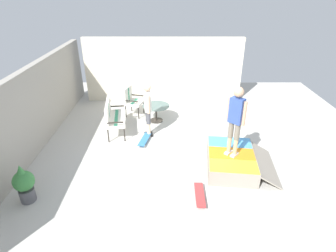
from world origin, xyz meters
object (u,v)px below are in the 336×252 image
object	(u,v)px
skateboard_by_bench	(145,139)
person_skater	(236,117)
skate_ramp	(232,160)
patio_chair_near_house	(131,99)
skateboard_spare	(200,195)
patio_table	(156,110)
person_watching	(148,106)
patio_bench	(112,115)
potted_plant	(24,183)

from	to	relation	value
skateboard_by_bench	person_skater	bearing A→B (deg)	-120.04
skate_ramp	patio_chair_near_house	xyz separation A→B (m)	(3.20, 2.91, 0.41)
person_skater	skateboard_spare	distance (m)	1.96
patio_table	person_watching	world-z (taller)	person_watching
skateboard_by_bench	skateboard_spare	world-z (taller)	same
patio_table	patio_bench	bearing A→B (deg)	122.66
patio_bench	person_watching	distance (m)	1.17
patio_bench	skateboard_by_bench	distance (m)	1.28
skateboard_by_bench	potted_plant	world-z (taller)	potted_plant
skate_ramp	person_watching	size ratio (longest dim) A/B	1.13
skateboard_by_bench	skate_ramp	bearing A→B (deg)	-118.50
person_watching	potted_plant	size ratio (longest dim) A/B	1.80
patio_bench	potted_plant	size ratio (longest dim) A/B	1.42
potted_plant	skateboard_spare	bearing A→B (deg)	-88.85
person_skater	patio_table	bearing A→B (deg)	35.79
skateboard_by_bench	patio_bench	bearing A→B (deg)	59.92
skate_ramp	patio_chair_near_house	bearing A→B (deg)	42.27
patio_table	potted_plant	xyz separation A→B (m)	(-3.91, 2.62, 0.06)
person_watching	skateboard_by_bench	distance (m)	0.98
patio_bench	person_watching	size ratio (longest dim) A/B	0.79
skateboard_spare	person_watching	bearing A→B (deg)	24.48
skateboard_by_bench	patio_chair_near_house	bearing A→B (deg)	16.99
person_watching	potted_plant	bearing A→B (deg)	140.23
patio_chair_near_house	skateboard_spare	size ratio (longest dim) A/B	1.27
skate_ramp	skateboard_by_bench	distance (m)	2.64
skate_ramp	patio_chair_near_house	distance (m)	4.34
skate_ramp	potted_plant	distance (m)	4.81
patio_chair_near_house	person_watching	size ratio (longest dim) A/B	0.61
skate_ramp	skateboard_by_bench	bearing A→B (deg)	61.50
person_watching	potted_plant	xyz separation A→B (m)	(-2.91, 2.42, -0.50)
patio_table	skateboard_by_bench	bearing A→B (deg)	168.31
potted_plant	person_watching	bearing A→B (deg)	-39.77
patio_bench	person_skater	size ratio (longest dim) A/B	0.75
person_watching	person_skater	world-z (taller)	person_skater
person_skater	skateboard_spare	world-z (taller)	person_skater
patio_table	skateboard_by_bench	xyz separation A→B (m)	(-1.42, 0.29, -0.32)
person_watching	skateboard_spare	size ratio (longest dim) A/B	2.07
person_watching	skateboard_spare	world-z (taller)	person_watching
patio_chair_near_house	person_watching	xyz separation A→B (m)	(-1.52, -0.69, 0.35)
person_skater	potted_plant	world-z (taller)	person_skater
patio_bench	patio_table	size ratio (longest dim) A/B	1.46
patio_bench	patio_table	world-z (taller)	patio_bench
person_skater	potted_plant	distance (m)	4.84
patio_bench	patio_chair_near_house	distance (m)	1.42
patio_chair_near_house	person_watching	world-z (taller)	person_watching
skateboard_spare	potted_plant	xyz separation A→B (m)	(-0.07, 3.71, 0.38)
skateboard_spare	potted_plant	bearing A→B (deg)	91.15
person_watching	potted_plant	world-z (taller)	person_watching
patio_chair_near_house	person_skater	size ratio (longest dim) A/B	0.58
skateboard_by_bench	patio_table	bearing A→B (deg)	-11.69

